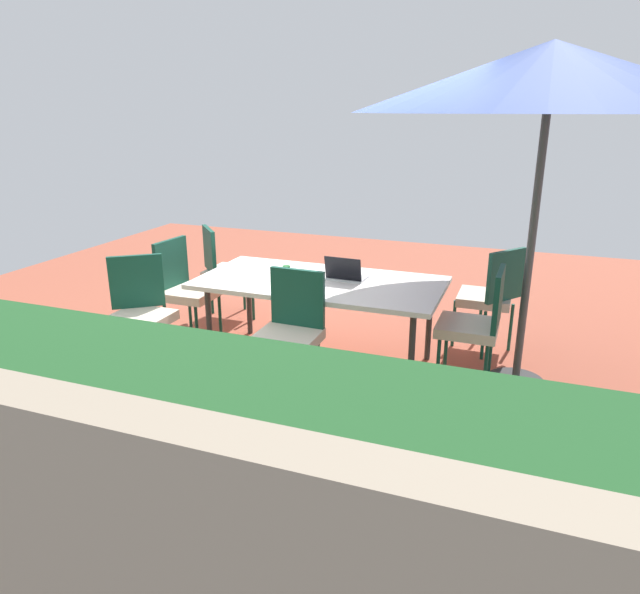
# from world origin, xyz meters

# --- Properties ---
(ground_plane) EXTENTS (10.00, 10.00, 0.02)m
(ground_plane) POSITION_xyz_m (0.00, 0.00, -0.01)
(ground_plane) COLOR #9E4C38
(hedge_row) EXTENTS (6.30, 0.99, 1.28)m
(hedge_row) POSITION_xyz_m (0.00, 3.00, 0.64)
(hedge_row) COLOR #1E4C23
(hedge_row) RESTS_ON ground_plane
(dining_table) EXTENTS (2.07, 1.04, 0.74)m
(dining_table) POSITION_xyz_m (0.00, 0.00, 0.70)
(dining_table) COLOR silver
(dining_table) RESTS_ON ground_plane
(patio_umbrella) EXTENTS (2.72, 2.72, 2.57)m
(patio_umbrella) POSITION_xyz_m (-1.65, -0.10, 2.33)
(patio_umbrella) COLOR #4C4C4C
(patio_umbrella) RESTS_ON ground_plane
(chair_east) EXTENTS (0.48, 0.47, 0.98)m
(chair_east) POSITION_xyz_m (1.34, 0.01, 0.55)
(chair_east) COLOR beige
(chair_east) RESTS_ON ground_plane
(chair_northeast) EXTENTS (0.58, 0.58, 0.98)m
(chair_northeast) POSITION_xyz_m (1.32, 0.72, 0.55)
(chair_northeast) COLOR beige
(chair_northeast) RESTS_ON ground_plane
(chair_southeast) EXTENTS (0.59, 0.59, 0.98)m
(chair_southeast) POSITION_xyz_m (1.32, -0.69, 0.55)
(chair_southeast) COLOR beige
(chair_southeast) RESTS_ON ground_plane
(chair_north) EXTENTS (0.46, 0.47, 0.98)m
(chair_north) POSITION_xyz_m (-0.01, 0.68, 0.55)
(chair_north) COLOR beige
(chair_north) RESTS_ON ground_plane
(chair_southwest) EXTENTS (0.58, 0.58, 0.98)m
(chair_southwest) POSITION_xyz_m (-1.35, -0.75, 0.55)
(chair_southwest) COLOR beige
(chair_southwest) RESTS_ON ground_plane
(chair_west) EXTENTS (0.46, 0.46, 0.98)m
(chair_west) POSITION_xyz_m (-1.31, 0.02, 0.55)
(chair_west) COLOR beige
(chair_west) RESTS_ON ground_plane
(laptop) EXTENTS (0.33, 0.26, 0.21)m
(laptop) POSITION_xyz_m (-0.20, -0.09, 0.79)
(laptop) COLOR #B7B7BC
(laptop) RESTS_ON dining_table
(cup) EXTENTS (0.07, 0.07, 0.09)m
(cup) POSITION_xyz_m (0.33, -0.04, 0.79)
(cup) COLOR #286B33
(cup) RESTS_ON dining_table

